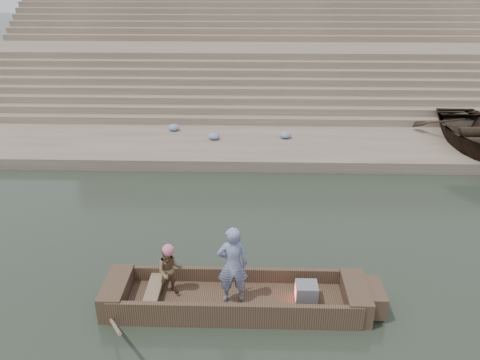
{
  "coord_description": "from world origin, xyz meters",
  "views": [
    {
      "loc": [
        -2.37,
        -9.41,
        6.83
      ],
      "look_at": [
        -2.71,
        2.33,
        1.4
      ],
      "focal_mm": 35.86,
      "sensor_mm": 36.0,
      "label": 1
    }
  ],
  "objects_px": {
    "standing_man": "(233,265)",
    "main_rowboat": "(235,302)",
    "rowing_man": "(170,271)",
    "beached_rowboat": "(478,132)",
    "television": "(306,292)"
  },
  "relations": [
    {
      "from": "main_rowboat",
      "to": "standing_man",
      "type": "bearing_deg",
      "value": -149.12
    },
    {
      "from": "main_rowboat",
      "to": "television",
      "type": "xyz_separation_m",
      "value": [
        1.5,
        0.0,
        0.31
      ]
    },
    {
      "from": "rowing_man",
      "to": "beached_rowboat",
      "type": "distance_m",
      "value": 13.48
    },
    {
      "from": "standing_man",
      "to": "main_rowboat",
      "type": "bearing_deg",
      "value": -156.36
    },
    {
      "from": "standing_man",
      "to": "beached_rowboat",
      "type": "relative_size",
      "value": 0.33
    },
    {
      "from": "rowing_man",
      "to": "main_rowboat",
      "type": "bearing_deg",
      "value": -19.34
    },
    {
      "from": "rowing_man",
      "to": "beached_rowboat",
      "type": "xyz_separation_m",
      "value": [
        10.16,
        8.85,
        0.15
      ]
    },
    {
      "from": "television",
      "to": "standing_man",
      "type": "bearing_deg",
      "value": -178.89
    },
    {
      "from": "rowing_man",
      "to": "beached_rowboat",
      "type": "height_order",
      "value": "beached_rowboat"
    },
    {
      "from": "beached_rowboat",
      "to": "standing_man",
      "type": "bearing_deg",
      "value": -133.09
    },
    {
      "from": "standing_man",
      "to": "television",
      "type": "relative_size",
      "value": 3.85
    },
    {
      "from": "standing_man",
      "to": "rowing_man",
      "type": "height_order",
      "value": "standing_man"
    },
    {
      "from": "main_rowboat",
      "to": "television",
      "type": "bearing_deg",
      "value": 0.0
    },
    {
      "from": "standing_man",
      "to": "television",
      "type": "xyz_separation_m",
      "value": [
        1.55,
        0.03,
        -0.69
      ]
    },
    {
      "from": "main_rowboat",
      "to": "standing_man",
      "type": "height_order",
      "value": "standing_man"
    }
  ]
}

